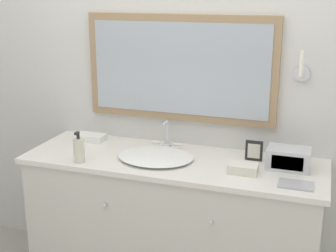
{
  "coord_description": "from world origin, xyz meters",
  "views": [
    {
      "loc": [
        0.81,
        -2.13,
        1.84
      ],
      "look_at": [
        -0.03,
        0.31,
        1.07
      ],
      "focal_mm": 50.0,
      "sensor_mm": 36.0,
      "label": 1
    }
  ],
  "objects_px": {
    "soap_bottle": "(79,150)",
    "picture_frame": "(254,151)",
    "sink_basin": "(156,155)",
    "appliance_box": "(288,159)"
  },
  "relations": [
    {
      "from": "sink_basin",
      "to": "picture_frame",
      "type": "bearing_deg",
      "value": 15.54
    },
    {
      "from": "sink_basin",
      "to": "appliance_box",
      "type": "relative_size",
      "value": 1.92
    },
    {
      "from": "sink_basin",
      "to": "picture_frame",
      "type": "height_order",
      "value": "sink_basin"
    },
    {
      "from": "soap_bottle",
      "to": "appliance_box",
      "type": "bearing_deg",
      "value": 14.02
    },
    {
      "from": "sink_basin",
      "to": "soap_bottle",
      "type": "distance_m",
      "value": 0.45
    },
    {
      "from": "soap_bottle",
      "to": "picture_frame",
      "type": "distance_m",
      "value": 1.01
    },
    {
      "from": "appliance_box",
      "to": "picture_frame",
      "type": "bearing_deg",
      "value": 162.84
    },
    {
      "from": "sink_basin",
      "to": "appliance_box",
      "type": "xyz_separation_m",
      "value": [
        0.75,
        0.09,
        0.04
      ]
    },
    {
      "from": "sink_basin",
      "to": "appliance_box",
      "type": "bearing_deg",
      "value": 6.92
    },
    {
      "from": "sink_basin",
      "to": "soap_bottle",
      "type": "bearing_deg",
      "value": -153.85
    }
  ]
}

